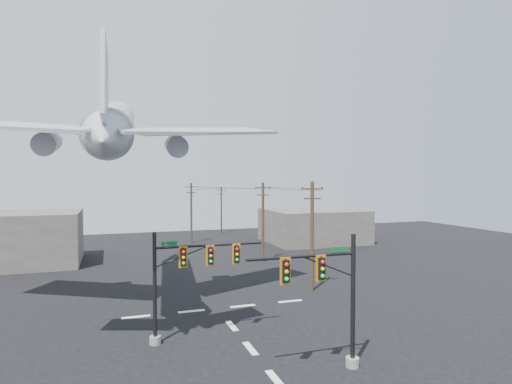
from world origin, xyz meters
name	(u,v)px	position (x,y,z in m)	size (l,w,h in m)	color
ground	(275,379)	(0.00, 0.00, 0.00)	(120.00, 120.00, 0.00)	black
lane_markings	(244,340)	(0.00, 5.33, 0.01)	(14.00, 21.20, 0.01)	white
signal_mast_near	(332,299)	(3.10, -0.08, 3.75)	(6.21, 0.78, 7.05)	gray
signal_mast_far	(183,279)	(-3.49, 6.41, 3.83)	(7.04, 0.74, 6.74)	gray
utility_pole_a	(312,234)	(9.06, 14.31, 5.03)	(1.87, 0.74, 9.63)	#432C1D
utility_pole_b	(263,220)	(9.40, 27.96, 4.91)	(1.89, 0.42, 9.38)	#432C1D
utility_pole_c	(191,212)	(3.89, 44.58, 4.79)	(1.81, 0.72, 9.15)	#432C1D
utility_pole_d	(221,209)	(11.05, 54.52, 4.32)	(1.67, 0.59, 8.26)	#432C1D
power_lines	(232,188)	(7.69, 35.26, 8.51)	(8.78, 40.22, 0.79)	black
airliner	(114,125)	(-7.31, 15.91, 14.11)	(26.59, 27.89, 7.90)	#A2A6AE
building_right	(313,226)	(22.00, 40.00, 2.50)	(14.00, 12.00, 5.00)	#68635B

